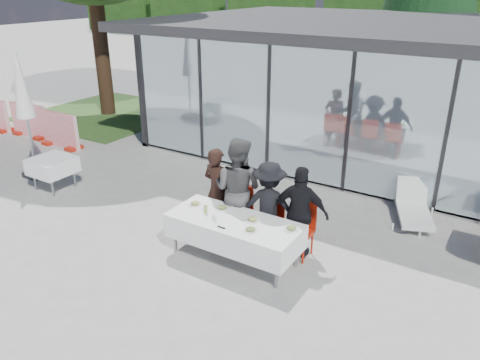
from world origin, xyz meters
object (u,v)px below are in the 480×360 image
at_px(diner_chair_b, 240,209).
at_px(market_umbrella, 22,94).
at_px(diner_b, 238,189).
at_px(plate_d, 291,228).
at_px(diner_a, 217,190).
at_px(plate_a, 195,204).
at_px(diner_chair_a, 219,203).
at_px(lounger, 413,206).
at_px(diner_d, 300,213).
at_px(spare_table_left, 52,166).
at_px(diner_chair_c, 270,217).
at_px(folded_eyeglasses, 221,227).
at_px(juice_bottle, 206,209).
at_px(diner_chair_d, 301,226).
at_px(dining_table, 234,231).
at_px(diner_c, 269,205).
at_px(plate_extra, 251,230).
at_px(plate_b, 222,208).
at_px(plate_c, 253,220).

height_order(diner_chair_b, market_umbrella, market_umbrella).
distance_m(diner_b, plate_d, 1.42).
height_order(diner_a, plate_d, diner_a).
bearing_deg(plate_a, diner_chair_a, 84.48).
xyz_separation_m(market_umbrella, lounger, (8.28, 2.60, -1.76)).
bearing_deg(diner_d, diner_a, -9.46).
distance_m(plate_d, spare_table_left, 6.02).
xyz_separation_m(diner_chair_c, plate_d, (0.68, -0.56, 0.24)).
bearing_deg(plate_a, folded_eyeglasses, -27.09).
height_order(diner_b, diner_chair_b, diner_b).
bearing_deg(folded_eyeglasses, juice_bottle, 151.02).
relative_size(diner_chair_d, juice_bottle, 6.96).
bearing_deg(juice_bottle, dining_table, 5.77).
distance_m(juice_bottle, folded_eyeglasses, 0.59).
relative_size(diner_d, market_umbrella, 0.55).
bearing_deg(diner_d, market_umbrella, -8.25).
relative_size(diner_c, market_umbrella, 0.53).
relative_size(dining_table, plate_extra, 9.31).
distance_m(plate_b, plate_c, 0.68).
xyz_separation_m(diner_b, diner_c, (0.64, 0.00, -0.16)).
height_order(diner_b, plate_d, diner_b).
height_order(plate_c, spare_table_left, plate_c).
xyz_separation_m(diner_a, juice_bottle, (0.27, -0.74, -0.00)).
distance_m(diner_chair_a, folded_eyeglasses, 1.36).
bearing_deg(plate_a, diner_a, 83.85).
relative_size(diner_chair_a, plate_d, 4.02).
bearing_deg(juice_bottle, diner_c, 41.90).
xyz_separation_m(diner_chair_a, juice_bottle, (0.27, -0.80, 0.28)).
distance_m(plate_d, plate_extra, 0.65).
bearing_deg(dining_table, diner_a, 139.88).
bearing_deg(diner_b, diner_d, 176.59).
distance_m(diner_chair_a, market_umbrella, 5.45).
height_order(diner_a, diner_d, diner_a).
bearing_deg(lounger, diner_chair_a, -141.81).
bearing_deg(diner_d, plate_d, 89.64).
bearing_deg(market_umbrella, diner_chair_a, 2.34).
height_order(plate_b, folded_eyeglasses, plate_b).
height_order(plate_extra, lounger, plate_extra).
distance_m(diner_b, diner_chair_d, 1.31).
xyz_separation_m(diner_b, diner_chair_d, (1.24, 0.07, -0.42)).
distance_m(dining_table, spare_table_left, 5.06).
height_order(diner_chair_b, plate_d, diner_chair_b).
bearing_deg(diner_b, diner_chair_d, 179.68).
bearing_deg(plate_b, diner_c, 35.00).
bearing_deg(diner_b, market_umbrella, -1.94).
relative_size(diner_chair_a, plate_extra, 4.02).
bearing_deg(diner_chair_c, plate_d, -39.36).
bearing_deg(diner_b, diner_c, 176.59).
bearing_deg(diner_b, plate_c, 135.64).
bearing_deg(spare_table_left, market_umbrella, 166.72).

